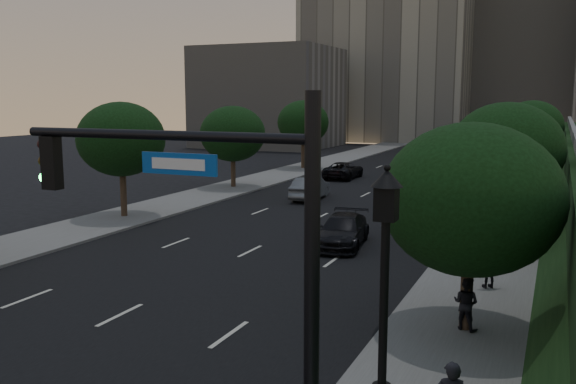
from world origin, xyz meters
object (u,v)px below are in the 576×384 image
at_px(street_lamp, 384,311).
at_px(pedestrian_c, 490,266).
at_px(pedestrian_b, 466,303).
at_px(sedan_far_left, 344,170).
at_px(sedan_far_right, 457,185).
at_px(traffic_signal_mast, 247,305).
at_px(sedan_mid_left, 310,188).
at_px(sedan_near_right, 342,231).

relative_size(street_lamp, pedestrian_c, 3.50).
bearing_deg(pedestrian_b, sedan_far_left, -48.55).
height_order(sedan_far_right, pedestrian_c, pedestrian_c).
distance_m(traffic_signal_mast, pedestrian_b, 10.25).
relative_size(street_lamp, sedan_far_right, 1.20).
bearing_deg(sedan_mid_left, pedestrian_c, 124.49).
relative_size(sedan_far_right, pedestrian_c, 2.92).
bearing_deg(sedan_mid_left, street_lamp, 109.58).
height_order(sedan_far_left, sedan_near_right, sedan_near_right).
distance_m(street_lamp, sedan_far_left, 40.81).
relative_size(traffic_signal_mast, sedan_far_left, 1.35).
bearing_deg(traffic_signal_mast, sedan_far_left, 106.78).
xyz_separation_m(traffic_signal_mast, sedan_far_left, (-12.59, 41.74, -2.95)).
bearing_deg(sedan_far_left, sedan_mid_left, 97.02).
height_order(sedan_far_left, sedan_far_right, sedan_far_right).
bearing_deg(sedan_far_right, pedestrian_b, -97.62).
xyz_separation_m(street_lamp, sedan_near_right, (-6.02, 15.09, -1.91)).
xyz_separation_m(sedan_near_right, sedan_far_right, (2.65, 17.13, 0.08)).
relative_size(traffic_signal_mast, sedan_mid_left, 1.49).
xyz_separation_m(traffic_signal_mast, street_lamp, (1.30, 3.42, -1.04)).
bearing_deg(sedan_far_left, sedan_far_right, 149.41).
bearing_deg(sedan_near_right, traffic_signal_mast, -83.66).
bearing_deg(sedan_far_right, traffic_signal_mast, -103.47).
relative_size(traffic_signal_mast, pedestrian_c, 4.36).
bearing_deg(sedan_far_left, pedestrian_c, 117.90).
xyz_separation_m(sedan_far_left, sedan_near_right, (7.86, -23.24, 0.00)).
distance_m(sedan_far_right, pedestrian_c, 22.02).
xyz_separation_m(sedan_mid_left, pedestrian_b, (13.21, -20.61, 0.17)).
distance_m(sedan_far_left, pedestrian_b, 35.31).
relative_size(sedan_far_left, sedan_near_right, 1.04).
xyz_separation_m(sedan_near_right, pedestrian_b, (6.85, -8.86, 0.22)).
bearing_deg(street_lamp, sedan_mid_left, 114.77).
bearing_deg(traffic_signal_mast, street_lamp, 69.19).
height_order(pedestrian_b, pedestrian_c, pedestrian_c).
bearing_deg(street_lamp, pedestrian_b, 82.42).
xyz_separation_m(sedan_far_right, pedestrian_c, (4.42, -21.57, 0.15)).
height_order(sedan_mid_left, sedan_far_left, sedan_mid_left).
xyz_separation_m(street_lamp, sedan_far_left, (-13.89, 38.33, -1.91)).
relative_size(sedan_near_right, pedestrian_b, 3.14).
distance_m(traffic_signal_mast, street_lamp, 3.80).
xyz_separation_m(sedan_far_right, pedestrian_b, (4.20, -25.99, 0.14)).
height_order(sedan_mid_left, pedestrian_c, pedestrian_c).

